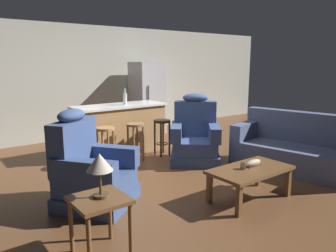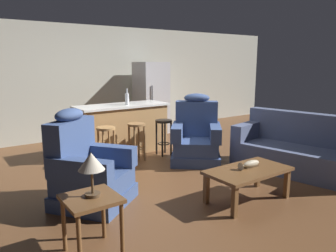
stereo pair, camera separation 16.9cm
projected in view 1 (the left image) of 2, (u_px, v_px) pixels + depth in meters
name	position (u px, v px, depth m)	size (l,w,h in m)	color
ground_plane	(161.00, 170.00, 5.43)	(12.00, 12.00, 0.00)	brown
back_wall	(82.00, 82.00, 7.62)	(12.00, 0.05, 2.60)	#B2B2A3
coffee_table	(250.00, 172.00, 4.20)	(1.10, 0.60, 0.42)	brown
fish_figurine	(252.00, 164.00, 4.25)	(0.34, 0.10, 0.10)	#4C3823
couch	(295.00, 150.00, 5.39)	(1.22, 2.03, 0.94)	#4C5675
recliner_near_lamp	(90.00, 172.00, 4.06)	(1.18, 1.18, 1.20)	#384C7A
recliner_near_island	(195.00, 138.00, 5.86)	(1.18, 1.18, 1.20)	#384C7A
end_table	(100.00, 208.00, 2.96)	(0.48, 0.48, 0.56)	brown
table_lamp	(100.00, 164.00, 2.90)	(0.24, 0.24, 0.41)	#4C3823
kitchen_island	(120.00, 129.00, 6.39)	(1.80, 0.70, 0.95)	#AD7F4C
bar_stool_left	(105.00, 140.00, 5.52)	(0.32, 0.32, 0.68)	#A87A47
bar_stool_middle	(135.00, 135.00, 5.87)	(0.32, 0.32, 0.68)	olive
bar_stool_right	(162.00, 131.00, 6.23)	(0.32, 0.32, 0.68)	black
refrigerator	(147.00, 98.00, 8.11)	(0.70, 0.69, 1.76)	#B7B7BC
bottle_tall_green	(125.00, 99.00, 6.27)	(0.08, 0.08, 0.31)	silver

